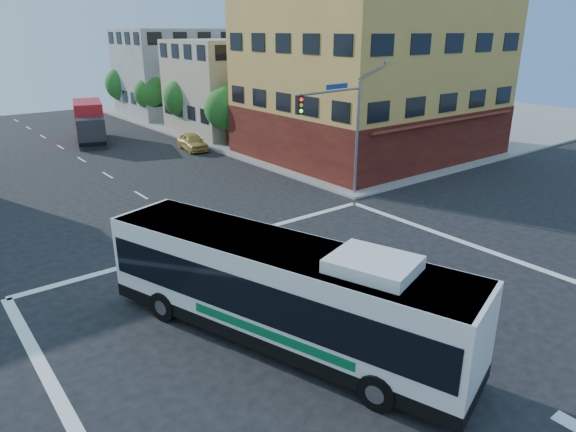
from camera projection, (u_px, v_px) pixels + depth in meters
ground at (353, 322)px, 18.40m from camera, size 120.00×120.00×0.00m
sidewalk_ne at (355, 112)px, 64.54m from camera, size 50.00×50.00×0.15m
corner_building_ne at (371, 82)px, 41.63m from camera, size 18.10×15.44×14.00m
building_east_near at (237, 86)px, 51.87m from camera, size 12.06×10.06×9.00m
building_east_far at (175, 72)px, 62.08m from camera, size 12.06×10.06×10.00m
signal_mast_ne at (339, 119)px, 29.82m from camera, size 7.91×1.13×8.07m
street_tree_a at (226, 106)px, 44.76m from camera, size 3.60×3.60×5.53m
street_tree_b at (184, 96)px, 50.64m from camera, size 3.80×3.80×5.79m
street_tree_c at (150, 91)px, 56.67m from camera, size 3.40×3.40×5.29m
street_tree_d at (123, 82)px, 62.46m from camera, size 4.00×4.00×6.03m
transit_bus at (280, 290)px, 16.72m from camera, size 6.69×13.20×3.84m
box_truck at (90, 123)px, 47.43m from camera, size 4.40×8.34×3.61m
parked_car at (192, 142)px, 44.49m from camera, size 2.29×4.45×1.45m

